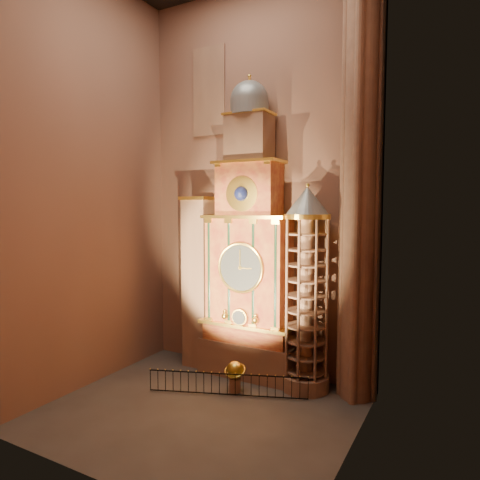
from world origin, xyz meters
The scene contains 11 objects.
floor centered at (0.00, 0.00, 0.00)m, with size 14.00×14.00×0.00m, color #383330.
wall_back centered at (0.00, 6.00, 11.00)m, with size 22.00×22.00×0.00m, color #91624E.
wall_left centered at (-7.00, 0.00, 11.00)m, with size 22.00×22.00×0.00m, color #91624E.
wall_right centered at (7.00, 0.00, 11.00)m, with size 22.00×22.00×0.00m, color #91624E.
astronomical_clock centered at (0.00, 4.96, 6.68)m, with size 5.60×2.41×16.70m.
portrait_tower centered at (-3.40, 4.98, 5.15)m, with size 1.80×1.60×10.20m.
stair_turret centered at (3.50, 4.70, 5.27)m, with size 2.50×2.50×10.80m.
gothic_pier centered at (6.10, 5.00, 11.00)m, with size 2.04×2.04×22.00m.
stained_glass_window centered at (-3.20, 5.92, 16.50)m, with size 2.20×0.14×5.20m.
celestial_globe centered at (0.42, 2.60, 0.96)m, with size 1.19×1.13×1.61m.
iron_railing centered at (0.33, 1.96, 0.61)m, with size 7.59×2.93×1.13m.
Camera 1 is at (10.94, -16.20, 9.59)m, focal length 32.00 mm.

